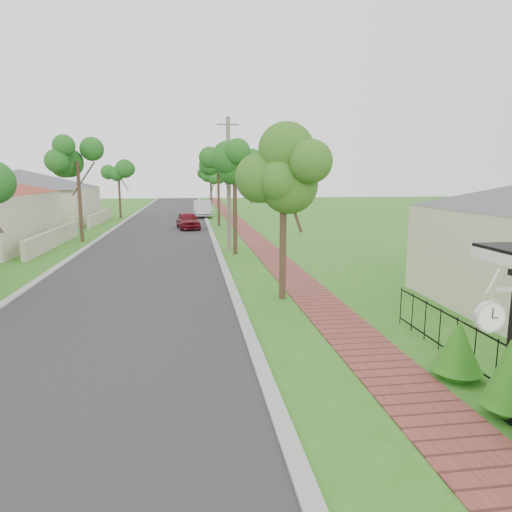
{
  "coord_description": "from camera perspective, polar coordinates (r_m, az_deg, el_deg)",
  "views": [
    {
      "loc": [
        -0.73,
        -7.39,
        3.98
      ],
      "look_at": [
        1.27,
        6.7,
        1.5
      ],
      "focal_mm": 32.0,
      "sensor_mm": 36.0,
      "label": 1
    }
  ],
  "objects": [
    {
      "name": "kerb_right",
      "position": [
        27.71,
        -5.14,
        1.6
      ],
      "size": [
        0.3,
        120.0,
        0.1
      ],
      "primitive_type": "cube",
      "color": "#9E9E99",
      "rests_on": "ground"
    },
    {
      "name": "near_tree",
      "position": [
        14.69,
        3.46,
        9.85
      ],
      "size": [
        1.95,
        1.95,
        5.0
      ],
      "color": "#382619",
      "rests_on": "ground"
    },
    {
      "name": "road",
      "position": [
        27.77,
        -12.69,
        1.41
      ],
      "size": [
        7.0,
        120.0,
        0.02
      ],
      "primitive_type": "cube",
      "color": "#28282B",
      "rests_on": "ground"
    },
    {
      "name": "station_clock",
      "position": [
        7.71,
        27.38,
        -6.53
      ],
      "size": [
        1.08,
        0.13,
        0.68
      ],
      "color": "silver",
      "rests_on": "ground"
    },
    {
      "name": "far_house_grey",
      "position": [
        43.8,
        -27.24,
        6.67
      ],
      "size": [
        15.56,
        15.56,
        4.6
      ],
      "color": "beige",
      "rests_on": "ground"
    },
    {
      "name": "street_trees",
      "position": [
        34.31,
        -11.87,
        10.62
      ],
      "size": [
        10.7,
        37.65,
        5.89
      ],
      "color": "#382619",
      "rests_on": "ground"
    },
    {
      "name": "picket_fence",
      "position": [
        9.91,
        27.85,
        -11.68
      ],
      "size": [
        0.03,
        8.02,
        1.0
      ],
      "color": "black",
      "rests_on": "ground"
    },
    {
      "name": "utility_pole",
      "position": [
        24.95,
        -3.44,
        9.02
      ],
      "size": [
        1.2,
        0.24,
        7.1
      ],
      "color": "#786C5E",
      "rests_on": "ground"
    },
    {
      "name": "parked_car_white",
      "position": [
        45.94,
        -6.71,
        5.87
      ],
      "size": [
        1.83,
        4.93,
        1.61
      ],
      "primitive_type": "imported",
      "rotation": [
        0.0,
        0.0,
        0.02
      ],
      "color": "#BABABC",
      "rests_on": "ground"
    },
    {
      "name": "kerb_left",
      "position": [
        28.31,
        -20.07,
        1.21
      ],
      "size": [
        0.3,
        120.0,
        0.1
      ],
      "primitive_type": "cube",
      "color": "#9E9E99",
      "rests_on": "ground"
    },
    {
      "name": "ground",
      "position": [
        8.43,
        -2.28,
        -18.32
      ],
      "size": [
        160.0,
        160.0,
        0.0
      ],
      "primitive_type": "plane",
      "color": "#2F761C",
      "rests_on": "ground"
    },
    {
      "name": "sidewalk",
      "position": [
        27.96,
        0.19,
        1.71
      ],
      "size": [
        1.5,
        120.0,
        0.03
      ],
      "primitive_type": "cube",
      "color": "brown",
      "rests_on": "ground"
    },
    {
      "name": "parked_car_red",
      "position": [
        35.5,
        -8.5,
        4.41
      ],
      "size": [
        2.06,
        4.01,
        1.31
      ],
      "primitive_type": "imported",
      "rotation": [
        0.0,
        0.0,
        0.14
      ],
      "color": "maroon",
      "rests_on": "ground"
    }
  ]
}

